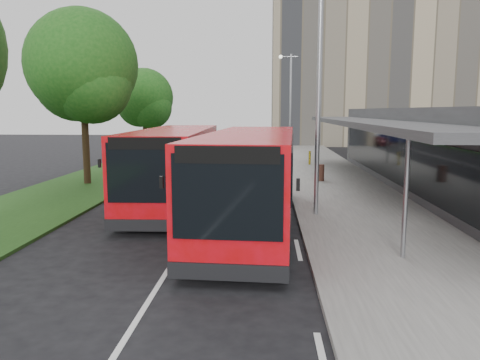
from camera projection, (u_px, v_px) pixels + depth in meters
The scene contains 17 objects.
ground at pixel (193, 230), 15.31m from camera, with size 120.00×120.00×0.00m, color black.
pavement at pixel (315, 162), 34.71m from camera, with size 5.00×80.00×0.15m, color slate.
grass_verge at pixel (143, 162), 35.44m from camera, with size 5.00×80.00×0.10m, color #1E4215.
lane_centre_line at pixel (229, 171), 30.12m from camera, with size 0.12×70.00×0.01m, color silver.
kerb_dashes at pixel (279, 165), 33.88m from camera, with size 0.12×56.00×0.01m.
office_block at pixel (367, 66), 54.67m from camera, with size 22.00×12.00×18.00m, color gray.
station_building at pixel (444, 149), 22.29m from camera, with size 7.70×26.00×4.00m.
tree_mid at pixel (82, 72), 23.79m from camera, with size 5.60×5.60×9.00m.
tree_far at pixel (144, 101), 35.82m from camera, with size 4.44×4.44×7.10m.
lamp_post_near at pixel (316, 86), 16.35m from camera, with size 1.44×0.28×8.00m.
lamp_post_far at pixel (289, 100), 36.11m from camera, with size 1.44×0.28×8.00m.
bus_main at pixel (251, 180), 15.37m from camera, with size 3.48×11.34×3.17m.
bus_second at pixel (176, 166), 19.45m from camera, with size 3.14×11.09×3.12m.
litter_bin at pixel (320, 173), 25.05m from camera, with size 0.48×0.48×0.87m, color #361D16.
bollard at pixel (310, 158), 32.57m from camera, with size 0.15×0.15×0.94m, color #DBB80B.
car_near at pixel (263, 141), 52.58m from camera, with size 1.29×3.22×1.10m, color #5E0D18.
car_far at pixel (240, 137), 58.53m from camera, with size 1.36×3.91×1.29m, color navy.
Camera 1 is at (2.39, -14.79, 3.87)m, focal length 35.00 mm.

